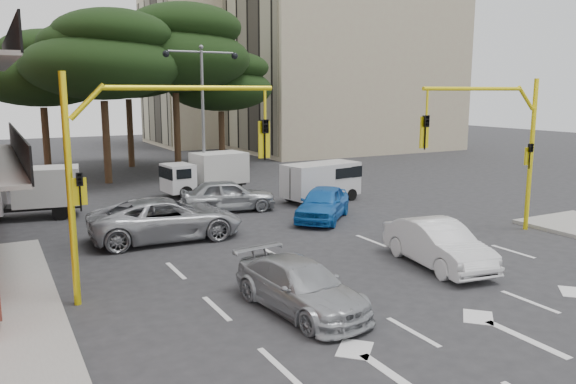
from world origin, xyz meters
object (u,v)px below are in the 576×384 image
at_px(car_silver_wagon, 300,286).
at_px(car_silver_cross_b, 228,195).
at_px(car_blue_compact, 323,203).
at_px(car_white_hatch, 438,244).
at_px(car_silver_cross_a, 167,219).
at_px(van_white, 321,182).
at_px(box_truck_b, 206,174).
at_px(signal_mast_right, 501,135).
at_px(street_lamp_center, 202,93).
at_px(signal_mast_left, 140,154).
at_px(box_truck_a, 27,193).

relative_size(car_silver_wagon, car_silver_cross_b, 0.99).
bearing_deg(car_blue_compact, car_white_hatch, -46.76).
bearing_deg(car_silver_cross_a, van_white, -65.27).
distance_m(car_blue_compact, box_truck_b, 8.49).
height_order(car_silver_wagon, box_truck_b, box_truck_b).
bearing_deg(box_truck_b, van_white, -140.98).
xyz_separation_m(car_blue_compact, box_truck_b, (-2.39, 8.13, 0.39)).
bearing_deg(car_silver_wagon, box_truck_b, 71.27).
xyz_separation_m(signal_mast_right, street_lamp_center, (-6.80, 14.01, 1.54)).
height_order(car_blue_compact, box_truck_b, box_truck_b).
bearing_deg(signal_mast_left, car_silver_wagon, -44.39).
bearing_deg(car_silver_wagon, box_truck_a, 103.15).
xyz_separation_m(signal_mast_left, van_white, (11.21, 9.01, -2.89)).
bearing_deg(signal_mast_left, car_white_hatch, -12.53).
relative_size(car_white_hatch, box_truck_a, 0.97).
bearing_deg(car_silver_cross_b, van_white, -78.75).
relative_size(street_lamp_center, car_white_hatch, 1.77).
bearing_deg(signal_mast_left, street_lamp_center, 64.09).
distance_m(signal_mast_right, box_truck_b, 15.43).
distance_m(car_silver_cross_b, box_truck_a, 8.76).
xyz_separation_m(car_silver_cross_a, box_truck_b, (4.52, 8.14, 0.33)).
bearing_deg(van_white, signal_mast_left, -60.50).
bearing_deg(car_silver_cross_a, car_white_hatch, -134.91).
height_order(car_blue_compact, box_truck_a, box_truck_a).
distance_m(signal_mast_right, box_truck_a, 19.87).
bearing_deg(signal_mast_left, box_truck_b, 63.66).
bearing_deg(car_white_hatch, street_lamp_center, 105.61).
relative_size(street_lamp_center, box_truck_a, 1.72).
height_order(car_white_hatch, box_truck_b, box_truck_b).
height_order(signal_mast_right, car_silver_cross_b, signal_mast_right).
bearing_deg(signal_mast_right, car_silver_cross_a, 154.87).
bearing_deg(van_white, box_truck_a, -110.71).
bearing_deg(van_white, car_silver_wagon, -42.93).
relative_size(signal_mast_left, box_truck_a, 1.33).
xyz_separation_m(van_white, box_truck_b, (-4.52, 4.50, 0.13)).
bearing_deg(signal_mast_left, car_blue_compact, 30.63).
height_order(signal_mast_left, car_silver_wagon, signal_mast_left).
xyz_separation_m(car_silver_wagon, box_truck_a, (-5.35, 14.81, 0.48)).
height_order(car_white_hatch, car_silver_wagon, car_white_hatch).
bearing_deg(car_blue_compact, signal_mast_left, -104.21).
bearing_deg(box_truck_a, car_white_hatch, -132.63).
bearing_deg(street_lamp_center, box_truck_b, -103.19).
xyz_separation_m(car_white_hatch, car_silver_cross_b, (-2.70, 10.97, 0.03)).
distance_m(car_white_hatch, car_silver_cross_b, 11.30).
height_order(box_truck_a, box_truck_b, box_truck_b).
relative_size(car_blue_compact, box_truck_a, 0.94).
bearing_deg(car_silver_wagon, car_white_hatch, 4.53).
xyz_separation_m(car_blue_compact, car_silver_cross_a, (-6.91, -0.01, 0.06)).
xyz_separation_m(signal_mast_left, car_silver_wagon, (3.16, -3.09, -3.25)).
distance_m(car_silver_cross_a, car_silver_cross_b, 5.39).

